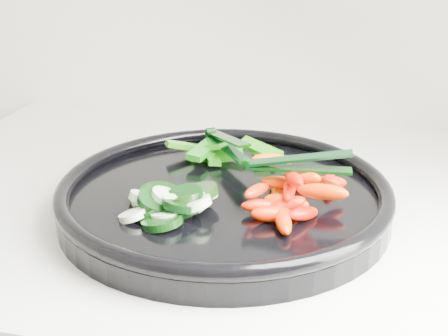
# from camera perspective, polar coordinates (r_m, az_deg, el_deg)

# --- Properties ---
(veggie_tray) EXTENTS (0.45, 0.45, 0.04)m
(veggie_tray) POSITION_cam_1_polar(r_m,az_deg,el_deg) (0.70, -0.00, -2.62)
(veggie_tray) COLOR black
(veggie_tray) RESTS_ON counter
(cucumber_pile) EXTENTS (0.11, 0.11, 0.04)m
(cucumber_pile) POSITION_cam_1_polar(r_m,az_deg,el_deg) (0.66, -5.08, -3.01)
(cucumber_pile) COLOR black
(cucumber_pile) RESTS_ON veggie_tray
(carrot_pile) EXTENTS (0.12, 0.16, 0.05)m
(carrot_pile) POSITION_cam_1_polar(r_m,az_deg,el_deg) (0.66, 6.28, -2.17)
(carrot_pile) COLOR #EB1900
(carrot_pile) RESTS_ON veggie_tray
(pepper_pile) EXTENTS (0.15, 0.08, 0.03)m
(pepper_pile) POSITION_cam_1_polar(r_m,az_deg,el_deg) (0.79, -0.39, 1.47)
(pepper_pile) COLOR #216609
(pepper_pile) RESTS_ON veggie_tray
(tong_carrot) EXTENTS (0.11, 0.03, 0.02)m
(tong_carrot) POSITION_cam_1_polar(r_m,az_deg,el_deg) (0.65, 6.53, 0.42)
(tong_carrot) COLOR black
(tong_carrot) RESTS_ON carrot_pile
(tong_pepper) EXTENTS (0.08, 0.10, 0.02)m
(tong_pepper) POSITION_cam_1_polar(r_m,az_deg,el_deg) (0.78, 0.15, 2.39)
(tong_pepper) COLOR black
(tong_pepper) RESTS_ON pepper_pile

